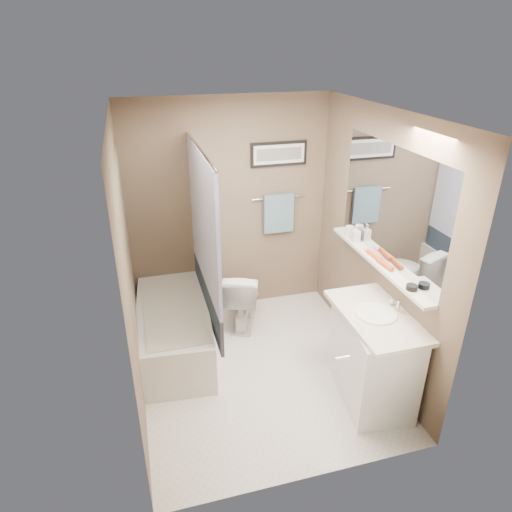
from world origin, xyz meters
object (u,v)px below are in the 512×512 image
object	(u,v)px
bathtub	(174,329)
hair_brush_back	(374,255)
vanity	(372,357)
toilet	(242,296)
glass_jar	(349,231)
soap_bottle	(356,233)
candle_bowl_near	(412,287)
hair_brush_front	(385,264)

from	to	relation	value
bathtub	hair_brush_back	world-z (taller)	hair_brush_back
hair_brush_back	vanity	bearing A→B (deg)	-111.48
toilet	vanity	world-z (taller)	vanity
bathtub	glass_jar	size ratio (longest dim) A/B	15.00
bathtub	hair_brush_back	bearing A→B (deg)	-15.03
glass_jar	bathtub	bearing A→B (deg)	176.27
bathtub	soap_bottle	world-z (taller)	soap_bottle
candle_bowl_near	soap_bottle	xyz separation A→B (m)	(0.00, 0.97, 0.06)
glass_jar	toilet	bearing A→B (deg)	158.11
vanity	bathtub	bearing A→B (deg)	153.13
toilet	soap_bottle	size ratio (longest dim) A/B	4.10
glass_jar	vanity	bearing A→B (deg)	-100.65
hair_brush_back	hair_brush_front	bearing A→B (deg)	-90.00
soap_bottle	bathtub	bearing A→B (deg)	171.94
toilet	candle_bowl_near	size ratio (longest dim) A/B	7.51
vanity	hair_brush_front	xyz separation A→B (m)	(0.19, 0.29, 0.74)
hair_brush_front	bathtub	bearing A→B (deg)	155.48
toilet	vanity	distance (m)	1.61
glass_jar	hair_brush_back	bearing A→B (deg)	-90.00
bathtub	toilet	world-z (taller)	toilet
candle_bowl_near	toilet	bearing A→B (deg)	123.59
vanity	hair_brush_back	world-z (taller)	hair_brush_back
toilet	vanity	size ratio (longest dim) A/B	0.75
bathtub	vanity	xyz separation A→B (m)	(1.60, -1.10, 0.15)
vanity	candle_bowl_near	bearing A→B (deg)	-26.90
vanity	soap_bottle	size ratio (longest dim) A/B	5.46
vanity	hair_brush_back	size ratio (longest dim) A/B	4.09
hair_brush_front	soap_bottle	world-z (taller)	soap_bottle
candle_bowl_near	hair_brush_back	distance (m)	0.60
candle_bowl_near	soap_bottle	world-z (taller)	soap_bottle
vanity	glass_jar	bearing A→B (deg)	86.99
bathtub	hair_brush_front	size ratio (longest dim) A/B	6.82
bathtub	candle_bowl_near	xyz separation A→B (m)	(1.79, -1.23, 0.89)
hair_brush_front	hair_brush_back	distance (m)	0.18
hair_brush_front	soap_bottle	distance (m)	0.56
candle_bowl_near	hair_brush_front	bearing A→B (deg)	90.00
bathtub	candle_bowl_near	bearing A→B (deg)	-30.11
vanity	hair_brush_back	distance (m)	0.89
vanity	hair_brush_front	distance (m)	0.81
hair_brush_back	bathtub	bearing A→B (deg)	160.57
toilet	soap_bottle	distance (m)	1.43
vanity	hair_brush_back	bearing A→B (deg)	76.16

